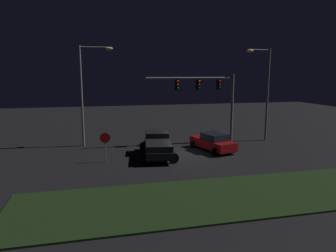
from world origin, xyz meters
TOP-DOWN VIEW (x-y plane):
  - ground_plane at (0.00, 0.00)m, footprint 80.00×80.00m
  - grass_median at (0.00, -9.44)m, footprint 22.43×5.58m
  - pickup_truck at (-2.08, -0.43)m, footprint 3.36×5.62m
  - car_sedan at (2.88, 0.31)m, footprint 3.23×4.73m
  - traffic_signal_gantry at (3.36, 3.07)m, footprint 8.32×0.56m
  - street_lamp_left at (-7.36, 4.56)m, footprint 2.97×0.44m
  - street_lamp_right at (8.97, 3.03)m, footprint 2.50×0.44m
  - stop_sign at (-6.16, -1.24)m, footprint 0.76×0.08m

SIDE VIEW (x-z plane):
  - ground_plane at x=0.00m, z-range 0.00..0.00m
  - grass_median at x=0.00m, z-range 0.00..0.10m
  - car_sedan at x=2.88m, z-range -0.02..1.49m
  - pickup_truck at x=-2.08m, z-range 0.10..1.90m
  - stop_sign at x=-6.16m, z-range 0.45..2.68m
  - traffic_signal_gantry at x=3.36m, z-range 1.65..8.15m
  - street_lamp_right at x=8.97m, z-range 1.08..9.91m
  - street_lamp_left at x=-7.36m, z-range 1.12..10.04m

